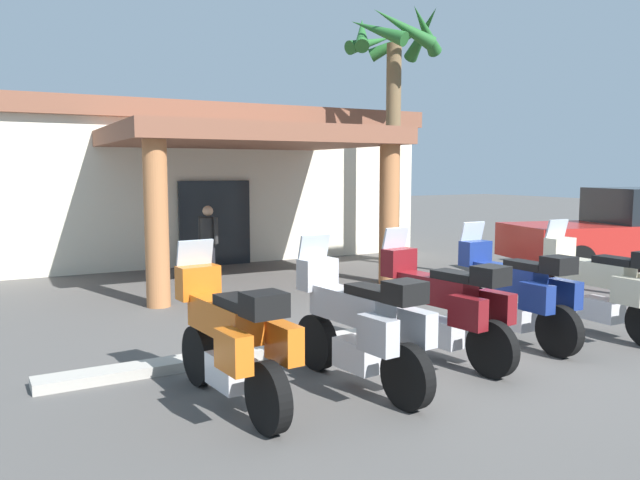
% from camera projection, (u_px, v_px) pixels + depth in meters
% --- Properties ---
extents(ground_plane, '(80.00, 80.00, 0.00)m').
position_uv_depth(ground_plane, '(447.00, 352.00, 8.17)').
color(ground_plane, '#514F4C').
extents(motel_building, '(12.57, 11.24, 4.01)m').
position_uv_depth(motel_building, '(181.00, 181.00, 17.98)').
color(motel_building, silver).
rests_on(motel_building, ground_plane).
extents(motorcycle_orange, '(0.73, 2.21, 1.61)m').
position_uv_depth(motorcycle_orange, '(231.00, 339.00, 6.18)').
color(motorcycle_orange, black).
rests_on(motorcycle_orange, ground_plane).
extents(motorcycle_silver, '(0.74, 2.21, 1.61)m').
position_uv_depth(motorcycle_silver, '(360.00, 325.00, 6.74)').
color(motorcycle_silver, black).
rests_on(motorcycle_silver, ground_plane).
extents(motorcycle_maroon, '(0.79, 2.21, 1.61)m').
position_uv_depth(motorcycle_maroon, '(443.00, 306.00, 7.68)').
color(motorcycle_maroon, black).
rests_on(motorcycle_maroon, ground_plane).
extents(motorcycle_blue, '(0.70, 2.21, 1.61)m').
position_uv_depth(motorcycle_blue, '(515.00, 293.00, 8.52)').
color(motorcycle_blue, black).
rests_on(motorcycle_blue, ground_plane).
extents(motorcycle_cream, '(0.71, 2.21, 1.61)m').
position_uv_depth(motorcycle_cream, '(603.00, 287.00, 8.95)').
color(motorcycle_cream, black).
rests_on(motorcycle_cream, ground_plane).
extents(pedestrian, '(0.32, 0.49, 1.62)m').
position_uv_depth(pedestrian, '(208.00, 239.00, 13.03)').
color(pedestrian, black).
rests_on(pedestrian, ground_plane).
extents(pickup_truck_red, '(5.51, 3.18, 1.95)m').
position_uv_depth(pickup_truck_red, '(622.00, 232.00, 14.40)').
color(pickup_truck_red, black).
rests_on(pickup_truck_red, ground_plane).
extents(palm_tree_near_portico, '(2.54, 2.54, 6.49)m').
position_uv_depth(palm_tree_near_portico, '(394.00, 77.00, 15.88)').
color(palm_tree_near_portico, brown).
rests_on(palm_tree_near_portico, ground_plane).
extents(curb_strip, '(9.08, 0.36, 0.12)m').
position_uv_depth(curb_strip, '(380.00, 332.00, 8.91)').
color(curb_strip, '#ADA89E').
rests_on(curb_strip, ground_plane).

